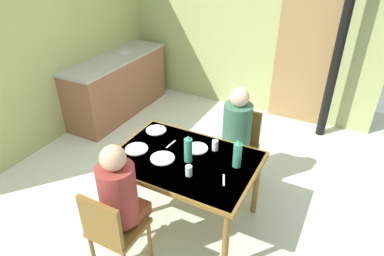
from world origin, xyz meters
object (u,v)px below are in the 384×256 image
(kitchen_counter, at_px, (117,85))
(person_far_diner, at_px, (237,127))
(water_bottle_green_near, at_px, (237,154))
(water_bottle_green_far, at_px, (188,149))
(dining_table, at_px, (185,165))
(chair_far_diner, at_px, (239,143))
(person_near_diner, at_px, (119,192))
(chair_near_diner, at_px, (113,229))

(kitchen_counter, xyz_separation_m, person_far_diner, (2.29, -0.87, 0.33))
(kitchen_counter, relative_size, person_far_diner, 2.39)
(water_bottle_green_near, relative_size, water_bottle_green_far, 1.01)
(person_far_diner, relative_size, water_bottle_green_far, 2.88)
(dining_table, height_order, water_bottle_green_far, water_bottle_green_far)
(chair_far_diner, height_order, person_near_diner, person_near_diner)
(person_far_diner, bearing_deg, chair_near_diner, 73.03)
(chair_near_diner, xyz_separation_m, chair_far_diner, (0.46, 1.64, 0.00))
(dining_table, height_order, person_near_diner, person_near_diner)
(water_bottle_green_far, bearing_deg, chair_far_diner, 76.39)
(chair_far_diner, bearing_deg, person_near_diner, 73.03)
(person_near_diner, xyz_separation_m, water_bottle_green_far, (0.26, 0.67, 0.08))
(dining_table, bearing_deg, water_bottle_green_near, 14.39)
(kitchen_counter, xyz_separation_m, chair_near_diner, (1.83, -2.37, 0.05))
(dining_table, height_order, water_bottle_green_near, water_bottle_green_near)
(dining_table, height_order, chair_near_diner, chair_near_diner)
(chair_near_diner, bearing_deg, water_bottle_green_near, 54.21)
(water_bottle_green_far, bearing_deg, person_far_diner, 73.84)
(chair_near_diner, bearing_deg, chair_far_diner, 74.37)
(dining_table, relative_size, person_near_diner, 1.73)
(person_near_diner, distance_m, person_far_diner, 1.44)
(dining_table, bearing_deg, person_far_diner, 70.15)
(kitchen_counter, bearing_deg, water_bottle_green_far, -36.81)
(person_near_diner, relative_size, water_bottle_green_far, 2.88)
(kitchen_counter, height_order, person_near_diner, person_near_diner)
(dining_table, relative_size, water_bottle_green_far, 4.98)
(chair_near_diner, relative_size, water_bottle_green_far, 3.25)
(person_far_diner, xyz_separation_m, water_bottle_green_near, (0.22, -0.56, 0.08))
(dining_table, relative_size, chair_far_diner, 1.53)
(person_far_diner, distance_m, water_bottle_green_near, 0.61)
(chair_near_diner, xyz_separation_m, water_bottle_green_near, (0.68, 0.94, 0.36))
(chair_far_diner, distance_m, water_bottle_green_far, 0.93)
(kitchen_counter, xyz_separation_m, person_near_diner, (1.83, -2.23, 0.33))
(person_near_diner, relative_size, person_far_diner, 1.00)
(person_near_diner, height_order, water_bottle_green_near, person_near_diner)
(water_bottle_green_far, bearing_deg, kitchen_counter, 143.19)
(chair_near_diner, height_order, chair_far_diner, same)
(chair_near_diner, distance_m, person_near_diner, 0.31)
(chair_near_diner, relative_size, water_bottle_green_near, 3.22)
(chair_near_diner, bearing_deg, kitchen_counter, 127.66)
(chair_far_diner, height_order, person_far_diner, person_far_diner)
(dining_table, relative_size, chair_near_diner, 1.53)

